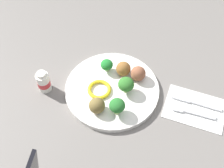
{
  "coord_description": "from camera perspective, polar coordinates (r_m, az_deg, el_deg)",
  "views": [
    {
      "loc": [
        -0.13,
        0.49,
        0.73
      ],
      "look_at": [
        0.0,
        0.0,
        0.04
      ],
      "focal_mm": 47.5,
      "sensor_mm": 36.0,
      "label": 1
    }
  ],
  "objects": [
    {
      "name": "meatball_mid_right",
      "position": [
        0.89,
        5.05,
        2.02
      ],
      "size": [
        0.05,
        0.05,
        0.05
      ],
      "primitive_type": "sphere",
      "color": "brown",
      "rests_on": "plate"
    },
    {
      "name": "ground_plane",
      "position": [
        0.89,
        0.0,
        -1.37
      ],
      "size": [
        4.0,
        4.0,
        0.0
      ],
      "primitive_type": "plane",
      "color": "slate"
    },
    {
      "name": "fork",
      "position": [
        0.87,
        15.01,
        -5.17
      ],
      "size": [
        0.12,
        0.02,
        0.01
      ],
      "color": "silver",
      "rests_on": "napkin"
    },
    {
      "name": "broccoli_floret_mid_left",
      "position": [
        0.9,
        -1.02,
        3.71
      ],
      "size": [
        0.04,
        0.04,
        0.04
      ],
      "color": "#97BB7D",
      "rests_on": "plate"
    },
    {
      "name": "meatball_center",
      "position": [
        0.9,
        2.21,
        2.95
      ],
      "size": [
        0.04,
        0.04,
        0.04
      ],
      "primitive_type": "sphere",
      "color": "brown",
      "rests_on": "plate"
    },
    {
      "name": "pepper_ring_mid_left",
      "position": [
        0.87,
        -2.46,
        -1.06
      ],
      "size": [
        0.07,
        0.07,
        0.01
      ],
      "primitive_type": "torus",
      "rotation": [
        0.0,
        0.0,
        4.66
      ],
      "color": "yellow",
      "rests_on": "plate"
    },
    {
      "name": "knife",
      "position": [
        0.89,
        15.49,
        -3.29
      ],
      "size": [
        0.15,
        0.03,
        0.01
      ],
      "color": "silver",
      "rests_on": "napkin"
    },
    {
      "name": "napkin",
      "position": [
        0.89,
        15.65,
        -4.52
      ],
      "size": [
        0.18,
        0.14,
        0.01
      ],
      "primitive_type": "cube",
      "rotation": [
        0.0,
        0.0,
        -0.1
      ],
      "color": "white",
      "rests_on": "ground_plane"
    },
    {
      "name": "meatball_near_rim",
      "position": [
        0.82,
        -2.91,
        -4.16
      ],
      "size": [
        0.05,
        0.05,
        0.05
      ],
      "primitive_type": "sphere",
      "color": "brown",
      "rests_on": "plate"
    },
    {
      "name": "yogurt_bottle",
      "position": [
        0.89,
        -13.05,
        0.41
      ],
      "size": [
        0.04,
        0.04,
        0.07
      ],
      "color": "white",
      "rests_on": "ground_plane"
    },
    {
      "name": "broccoli_floret_center",
      "position": [
        0.81,
        0.99,
        -4.22
      ],
      "size": [
        0.04,
        0.04,
        0.05
      ],
      "color": "#9ABB6B",
      "rests_on": "plate"
    },
    {
      "name": "plate",
      "position": [
        0.88,
        0.0,
        -1.08
      ],
      "size": [
        0.28,
        0.28,
        0.02
      ],
      "primitive_type": "cylinder",
      "color": "white",
      "rests_on": "ground_plane"
    },
    {
      "name": "broccoli_floret_front_left",
      "position": [
        0.85,
        2.79,
        0.12
      ],
      "size": [
        0.05,
        0.05,
        0.05
      ],
      "color": "#9DBA71",
      "rests_on": "plate"
    }
  ]
}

